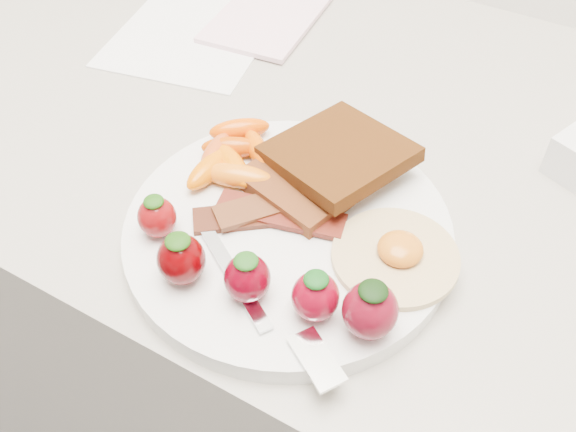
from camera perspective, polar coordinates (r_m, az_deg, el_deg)
The scene contains 11 objects.
counter at distance 0.99m, azimuth 4.88°, elevation -13.26°, with size 2.00×0.60×0.90m, color gray.
plate at distance 0.53m, azimuth 0.00°, elevation -1.40°, with size 0.27×0.27×0.02m, color white.
toast_lower at distance 0.55m, azimuth 1.76°, elevation 3.32°, with size 0.09×0.09×0.01m, color #3D180A.
toast_upper at distance 0.56m, azimuth 4.52°, elevation 5.54°, with size 0.10×0.10×0.01m, color black.
fried_egg at distance 0.50m, azimuth 9.63°, elevation -3.38°, with size 0.13×0.13×0.02m.
bacon_strips at distance 0.53m, azimuth -1.40°, elevation 0.50°, with size 0.12×0.11×0.01m.
baby_carrots at distance 0.57m, azimuth -5.05°, elevation 5.28°, with size 0.09×0.11×0.02m.
strawberries at distance 0.46m, azimuth -2.17°, elevation -5.36°, with size 0.22×0.07×0.05m.
fork at distance 0.47m, azimuth -1.71°, elevation -8.41°, with size 0.17×0.09×0.00m.
paper_sheet at distance 0.80m, azimuth -7.96°, elevation 16.28°, with size 0.17×0.23×0.00m, color white.
notepad at distance 0.81m, azimuth -1.87°, elevation 17.26°, with size 0.11×0.16×0.01m, color #F9C8D7.
Camera 1 is at (0.17, 1.24, 1.31)m, focal length 40.00 mm.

